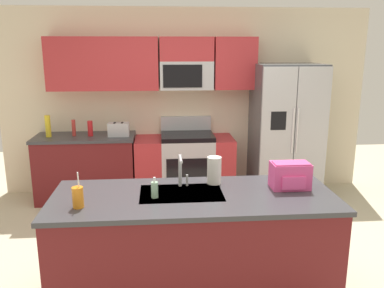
# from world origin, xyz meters

# --- Properties ---
(ground_plane) EXTENTS (9.00, 9.00, 0.00)m
(ground_plane) POSITION_xyz_m (0.00, 0.00, 0.00)
(ground_plane) COLOR beige
(ground_plane) RESTS_ON ground
(kitchen_wall_unit) EXTENTS (5.20, 0.43, 2.60)m
(kitchen_wall_unit) POSITION_xyz_m (-0.14, 2.08, 1.47)
(kitchen_wall_unit) COLOR beige
(kitchen_wall_unit) RESTS_ON ground
(back_counter) EXTENTS (1.34, 0.63, 0.90)m
(back_counter) POSITION_xyz_m (-1.40, 1.80, 0.45)
(back_counter) COLOR maroon
(back_counter) RESTS_ON ground
(range_oven) EXTENTS (1.36, 0.61, 1.10)m
(range_oven) POSITION_xyz_m (-0.04, 1.80, 0.44)
(range_oven) COLOR #B7BABF
(range_oven) RESTS_ON ground
(refrigerator) EXTENTS (0.90, 0.76, 1.85)m
(refrigerator) POSITION_xyz_m (1.37, 1.73, 0.93)
(refrigerator) COLOR #4C4F54
(refrigerator) RESTS_ON ground
(island_counter) EXTENTS (2.32, 0.90, 0.90)m
(island_counter) POSITION_xyz_m (-0.11, -0.52, 0.45)
(island_counter) COLOR maroon
(island_counter) RESTS_ON ground
(toaster) EXTENTS (0.28, 0.16, 0.18)m
(toaster) POSITION_xyz_m (-0.93, 1.75, 0.99)
(toaster) COLOR #B7BABF
(toaster) RESTS_ON back_counter
(pepper_mill) EXTENTS (0.05, 0.05, 0.22)m
(pepper_mill) POSITION_xyz_m (-1.53, 1.80, 1.01)
(pepper_mill) COLOR #B2332D
(pepper_mill) RESTS_ON back_counter
(bottle_yellow) EXTENTS (0.07, 0.07, 0.29)m
(bottle_yellow) POSITION_xyz_m (-1.86, 1.77, 1.05)
(bottle_yellow) COLOR yellow
(bottle_yellow) RESTS_ON back_counter
(bottle_red) EXTENTS (0.07, 0.07, 0.21)m
(bottle_red) POSITION_xyz_m (-1.31, 1.78, 1.00)
(bottle_red) COLOR red
(bottle_red) RESTS_ON back_counter
(sink_faucet) EXTENTS (0.09, 0.21, 0.28)m
(sink_faucet) POSITION_xyz_m (-0.20, -0.33, 1.07)
(sink_faucet) COLOR #B7BABF
(sink_faucet) RESTS_ON island_counter
(drink_cup_orange) EXTENTS (0.08, 0.08, 0.28)m
(drink_cup_orange) POSITION_xyz_m (-1.00, -0.72, 0.98)
(drink_cup_orange) COLOR orange
(drink_cup_orange) RESTS_ON island_counter
(soap_dispenser) EXTENTS (0.06, 0.06, 0.17)m
(soap_dispenser) POSITION_xyz_m (-0.43, -0.56, 0.97)
(soap_dispenser) COLOR #A5D8B2
(soap_dispenser) RESTS_ON island_counter
(paper_towel_roll) EXTENTS (0.12, 0.12, 0.24)m
(paper_towel_roll) POSITION_xyz_m (0.09, -0.26, 1.02)
(paper_towel_roll) COLOR white
(paper_towel_roll) RESTS_ON island_counter
(backpack) EXTENTS (0.32, 0.22, 0.23)m
(backpack) POSITION_xyz_m (0.72, -0.43, 1.02)
(backpack) COLOR #EA4C93
(backpack) RESTS_ON island_counter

